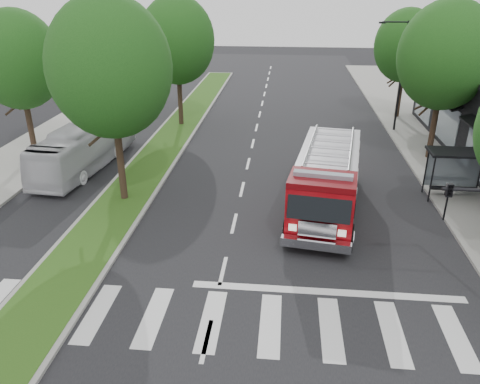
{
  "coord_description": "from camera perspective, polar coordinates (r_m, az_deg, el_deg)",
  "views": [
    {
      "loc": [
        2.22,
        -15.48,
        10.5
      ],
      "look_at": [
        0.31,
        3.67,
        1.8
      ],
      "focal_mm": 35.0,
      "sensor_mm": 36.0,
      "label": 1
    }
  ],
  "objects": [
    {
      "name": "ground",
      "position": [
        18.84,
        -2.09,
        -9.57
      ],
      "size": [
        140.0,
        140.0,
        0.0
      ],
      "primitive_type": "plane",
      "color": "black",
      "rests_on": "ground"
    },
    {
      "name": "sidewalk_right",
      "position": [
        29.39,
        25.72,
        1.02
      ],
      "size": [
        5.0,
        80.0,
        0.15
      ],
      "primitive_type": "cube",
      "color": "gray",
      "rests_on": "ground"
    },
    {
      "name": "sidewalk_left",
      "position": [
        32.21,
        -26.03,
        2.89
      ],
      "size": [
        5.0,
        80.0,
        0.15
      ],
      "primitive_type": "cube",
      "color": "gray",
      "rests_on": "ground"
    },
    {
      "name": "median",
      "position": [
        36.02,
        -7.83,
        7.28
      ],
      "size": [
        3.0,
        50.0,
        0.15
      ],
      "color": "gray",
      "rests_on": "ground"
    },
    {
      "name": "bus_shelter",
      "position": [
        26.66,
        25.07,
        3.46
      ],
      "size": [
        3.2,
        1.6,
        2.61
      ],
      "color": "black",
      "rests_on": "ground"
    },
    {
      "name": "tree_right_mid",
      "position": [
        31.17,
        23.81,
        14.97
      ],
      "size": [
        5.6,
        5.6,
        9.72
      ],
      "color": "black",
      "rests_on": "ground"
    },
    {
      "name": "tree_right_far",
      "position": [
        40.82,
        19.61,
        16.44
      ],
      "size": [
        5.0,
        5.0,
        8.73
      ],
      "color": "black",
      "rests_on": "ground"
    },
    {
      "name": "tree_median_near",
      "position": [
        23.29,
        -15.56,
        14.37
      ],
      "size": [
        5.8,
        5.8,
        10.16
      ],
      "color": "black",
      "rests_on": "ground"
    },
    {
      "name": "tree_median_far",
      "position": [
        36.64,
        -7.69,
        17.84
      ],
      "size": [
        5.6,
        5.6,
        9.72
      ],
      "color": "black",
      "rests_on": "ground"
    },
    {
      "name": "tree_left_mid",
      "position": [
        32.2,
        -25.47,
        14.33
      ],
      "size": [
        5.2,
        5.2,
        9.16
      ],
      "color": "black",
      "rests_on": "ground"
    },
    {
      "name": "streetlight_right_far",
      "position": [
        36.89,
        18.88,
        13.68
      ],
      "size": [
        2.11,
        0.2,
        8.0
      ],
      "color": "black",
      "rests_on": "ground"
    },
    {
      "name": "fire_engine",
      "position": [
        23.27,
        10.53,
        1.37
      ],
      "size": [
        4.22,
        9.86,
        3.31
      ],
      "rotation": [
        0.0,
        0.0,
        -0.15
      ],
      "color": "#5D0508",
      "rests_on": "ground"
    },
    {
      "name": "city_bus",
      "position": [
        29.99,
        -18.33,
        5.32
      ],
      "size": [
        3.15,
        9.93,
        2.72
      ],
      "primitive_type": "imported",
      "rotation": [
        0.0,
        0.0,
        -0.09
      ],
      "color": "silver",
      "rests_on": "ground"
    }
  ]
}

